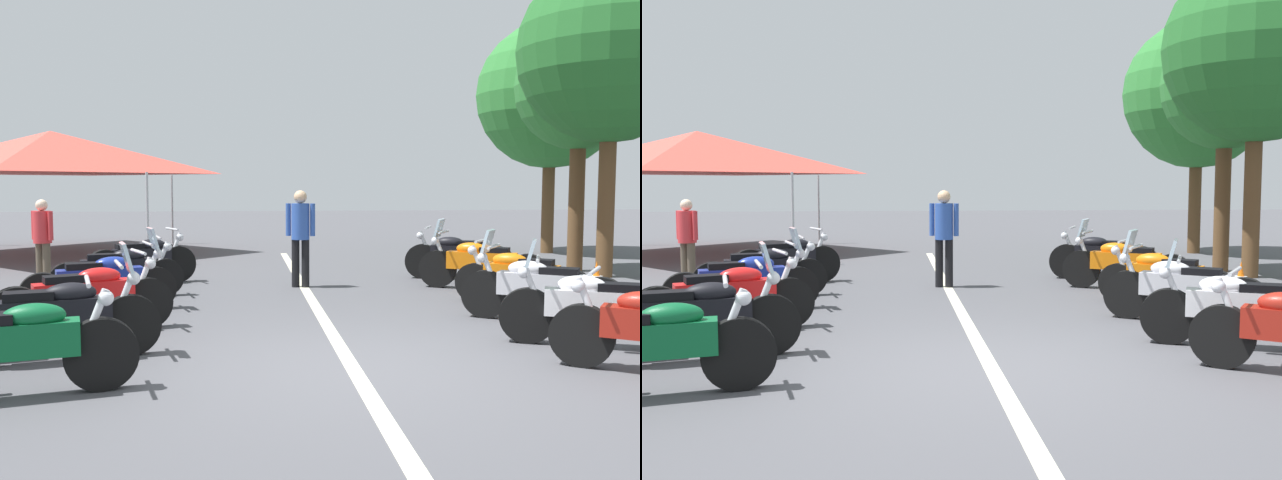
% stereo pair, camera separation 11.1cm
% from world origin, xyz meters
% --- Properties ---
extents(ground_plane, '(80.00, 80.00, 0.00)m').
position_xyz_m(ground_plane, '(0.00, 0.00, 0.00)').
color(ground_plane, '#4C4C51').
extents(lane_centre_stripe, '(16.24, 0.16, 0.01)m').
position_xyz_m(lane_centre_stripe, '(3.34, 0.00, 0.00)').
color(lane_centre_stripe, beige).
rests_on(lane_centre_stripe, ground_plane).
extents(motorcycle_left_row_0, '(0.78, 2.07, 1.01)m').
position_xyz_m(motorcycle_left_row_0, '(-0.62, 3.02, 0.46)').
color(motorcycle_left_row_0, black).
rests_on(motorcycle_left_row_0, ground_plane).
extents(motorcycle_left_row_1, '(0.85, 2.15, 1.22)m').
position_xyz_m(motorcycle_left_row_1, '(0.62, 3.00, 0.47)').
color(motorcycle_left_row_1, black).
rests_on(motorcycle_left_row_1, ground_plane).
extents(motorcycle_left_row_2, '(1.06, 2.06, 1.00)m').
position_xyz_m(motorcycle_left_row_2, '(1.93, 2.99, 0.46)').
color(motorcycle_left_row_2, black).
rests_on(motorcycle_left_row_2, ground_plane).
extents(motorcycle_left_row_3, '(0.94, 2.09, 1.20)m').
position_xyz_m(motorcycle_left_row_3, '(3.35, 3.07, 0.46)').
color(motorcycle_left_row_3, black).
rests_on(motorcycle_left_row_3, ground_plane).
extents(motorcycle_left_row_4, '(0.80, 2.07, 0.99)m').
position_xyz_m(motorcycle_left_row_4, '(4.61, 3.06, 0.45)').
color(motorcycle_left_row_4, black).
rests_on(motorcycle_left_row_4, ground_plane).
extents(motorcycle_left_row_5, '(1.03, 1.89, 1.02)m').
position_xyz_m(motorcycle_left_row_5, '(6.11, 2.89, 0.47)').
color(motorcycle_left_row_5, black).
rests_on(motorcycle_left_row_5, ground_plane).
extents(motorcycle_right_row_1, '(1.08, 2.01, 1.21)m').
position_xyz_m(motorcycle_right_row_1, '(0.57, -2.83, 0.47)').
color(motorcycle_right_row_1, black).
rests_on(motorcycle_right_row_1, ground_plane).
extents(motorcycle_right_row_2, '(1.31, 1.85, 1.22)m').
position_xyz_m(motorcycle_right_row_2, '(1.99, -2.81, 0.47)').
color(motorcycle_right_row_2, black).
rests_on(motorcycle_right_row_2, ground_plane).
extents(motorcycle_right_row_3, '(1.34, 1.71, 0.98)m').
position_xyz_m(motorcycle_right_row_3, '(3.23, -3.07, 0.45)').
color(motorcycle_right_row_3, black).
rests_on(motorcycle_right_row_3, ground_plane).
extents(motorcycle_right_row_4, '(1.27, 1.96, 1.22)m').
position_xyz_m(motorcycle_right_row_4, '(4.79, -2.99, 0.48)').
color(motorcycle_right_row_4, black).
rests_on(motorcycle_right_row_4, ground_plane).
extents(motorcycle_right_row_5, '(1.03, 1.95, 1.01)m').
position_xyz_m(motorcycle_right_row_5, '(6.06, -3.02, 0.47)').
color(motorcycle_right_row_5, black).
rests_on(motorcycle_right_row_5, ground_plane).
extents(traffic_cone_1, '(0.36, 0.36, 0.61)m').
position_xyz_m(traffic_cone_1, '(3.66, -4.52, 0.29)').
color(traffic_cone_1, orange).
rests_on(traffic_cone_1, ground_plane).
extents(bystander_0, '(0.35, 0.45, 1.56)m').
position_xyz_m(bystander_0, '(6.21, 4.67, 0.91)').
color(bystander_0, brown).
rests_on(bystander_0, ground_plane).
extents(bystander_2, '(0.32, 0.51, 1.72)m').
position_xyz_m(bystander_2, '(5.48, 0.06, 1.01)').
color(bystander_2, black).
rests_on(bystander_2, ground_plane).
extents(roadside_tree_0, '(3.85, 3.85, 6.10)m').
position_xyz_m(roadside_tree_0, '(10.85, -7.00, 4.16)').
color(roadside_tree_0, brown).
rests_on(roadside_tree_0, ground_plane).
extents(roadside_tree_1, '(3.59, 3.59, 6.22)m').
position_xyz_m(roadside_tree_1, '(6.16, -6.03, 4.40)').
color(roadside_tree_1, brown).
rests_on(roadside_tree_1, ground_plane).
extents(roadside_tree_2, '(2.65, 2.65, 5.20)m').
position_xyz_m(roadside_tree_2, '(7.10, -5.89, 3.83)').
color(roadside_tree_2, brown).
rests_on(roadside_tree_2, ground_plane).
extents(event_tent, '(6.20, 6.20, 3.20)m').
position_xyz_m(event_tent, '(11.94, 5.99, 2.65)').
color(event_tent, '#E54C3F').
rests_on(event_tent, ground_plane).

